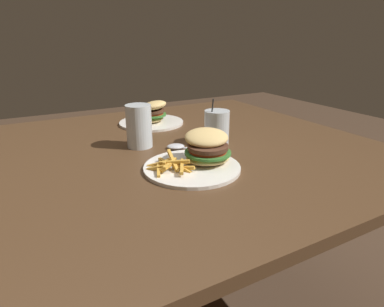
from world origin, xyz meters
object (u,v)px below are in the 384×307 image
at_px(spoon, 178,147).
at_px(meal_plate_far, 152,116).
at_px(beer_glass, 139,127).
at_px(meal_plate_near, 201,155).
at_px(juice_glass, 217,129).

bearing_deg(spoon, meal_plate_far, -74.46).
height_order(beer_glass, spoon, beer_glass).
distance_m(beer_glass, spoon, 0.15).
bearing_deg(spoon, beer_glass, -15.92).
height_order(meal_plate_near, juice_glass, juice_glass).
distance_m(beer_glass, juice_glass, 0.27).
bearing_deg(juice_glass, beer_glass, 158.24).
relative_size(juice_glass, spoon, 0.89).
xyz_separation_m(beer_glass, juice_glass, (0.25, -0.10, -0.01)).
relative_size(spoon, meal_plate_far, 0.67).
bearing_deg(beer_glass, spoon, -39.30).
bearing_deg(meal_plate_near, beer_glass, 109.71).
bearing_deg(meal_plate_near, meal_plate_far, 83.47).
distance_m(meal_plate_near, meal_plate_far, 0.52).
height_order(juice_glass, spoon, juice_glass).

